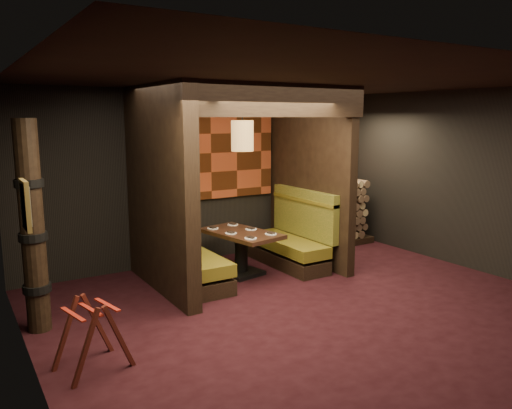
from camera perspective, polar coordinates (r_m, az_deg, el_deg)
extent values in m
cube|color=black|center=(6.58, 6.12, -11.69)|extent=(6.50, 5.50, 0.02)
cube|color=black|center=(6.13, 6.63, 14.10)|extent=(6.50, 5.50, 0.02)
cube|color=black|center=(8.51, -5.21, 3.26)|extent=(6.50, 0.02, 2.85)
cube|color=black|center=(4.93, -25.02, -2.51)|extent=(0.02, 5.50, 2.85)
cube|color=black|center=(8.59, 23.75, 2.52)|extent=(0.02, 5.50, 2.85)
cube|color=black|center=(6.97, -11.02, 1.64)|extent=(0.20, 2.20, 2.85)
cube|color=black|center=(8.32, 6.17, 3.09)|extent=(0.15, 2.10, 2.85)
cube|color=black|center=(6.67, 2.60, 11.83)|extent=(2.85, 0.18, 0.44)
cube|color=#A44220|center=(8.42, -5.25, 5.89)|extent=(2.40, 0.06, 1.55)
cube|color=#A44220|center=(7.12, -10.74, 5.27)|extent=(0.04, 1.85, 1.45)
cube|color=#58160B|center=(8.20, -8.58, 1.21)|extent=(0.60, 0.12, 0.07)
cube|color=black|center=(7.45, -7.09, -8.11)|extent=(0.55, 1.60, 0.22)
cube|color=brown|center=(7.38, -7.14, -6.26)|extent=(0.55, 1.60, 0.18)
cube|color=#4D5B1F|center=(7.15, -9.64, -3.62)|extent=(0.12, 1.60, 0.78)
cube|color=brown|center=(7.08, -9.73, -0.86)|extent=(0.15, 1.60, 0.06)
cube|color=black|center=(8.26, 3.60, -6.24)|extent=(0.55, 1.60, 0.22)
cube|color=brown|center=(8.19, 3.62, -4.56)|extent=(0.55, 1.60, 0.18)
cube|color=#4D5B1F|center=(8.30, 5.53, -1.64)|extent=(0.12, 1.60, 0.78)
cube|color=brown|center=(8.24, 5.58, 0.75)|extent=(0.15, 1.60, 0.06)
cube|color=black|center=(7.82, -1.69, -7.77)|extent=(0.64, 0.64, 0.06)
cylinder|color=black|center=(7.74, -1.70, -5.78)|extent=(0.20, 0.20, 0.62)
cube|color=#392218|center=(7.65, -1.71, -3.32)|extent=(0.93, 1.40, 0.06)
cylinder|color=white|center=(7.19, -0.63, -3.89)|extent=(0.18, 0.18, 0.01)
cube|color=black|center=(7.19, -0.63, -3.76)|extent=(0.09, 0.12, 0.02)
cylinder|color=white|center=(7.46, 1.70, -3.38)|extent=(0.18, 0.18, 0.01)
cube|color=black|center=(7.46, 1.70, -3.26)|extent=(0.09, 0.12, 0.02)
cylinder|color=white|center=(7.52, -2.89, -3.29)|extent=(0.18, 0.18, 0.01)
cube|color=black|center=(7.52, -2.89, -3.17)|extent=(0.09, 0.12, 0.02)
cylinder|color=white|center=(7.78, -0.58, -2.83)|extent=(0.18, 0.18, 0.01)
cube|color=black|center=(7.77, -0.58, -2.71)|extent=(0.09, 0.12, 0.02)
cylinder|color=white|center=(7.86, -4.95, -2.74)|extent=(0.18, 0.18, 0.01)
cube|color=black|center=(7.85, -4.96, -2.62)|extent=(0.09, 0.12, 0.02)
cylinder|color=white|center=(8.11, -2.68, -2.32)|extent=(0.18, 0.18, 0.01)
cube|color=black|center=(8.10, -2.68, -2.21)|extent=(0.09, 0.12, 0.02)
cylinder|color=#A87C43|center=(7.41, -1.57, 7.85)|extent=(0.33, 0.33, 0.45)
sphere|color=#FFC672|center=(7.41, -1.57, 7.85)|extent=(0.18, 0.18, 0.18)
cylinder|color=black|center=(7.41, -1.59, 11.47)|extent=(0.02, 0.02, 0.49)
cube|color=olive|center=(4.99, -24.87, -0.06)|extent=(0.04, 0.36, 0.46)
cube|color=#3F3F3F|center=(5.00, -24.58, -0.04)|extent=(0.01, 0.27, 0.36)
cube|color=#4F1B14|center=(4.97, -18.92, -15.43)|extent=(0.33, 0.11, 0.74)
cube|color=#4F1B14|center=(5.10, -15.31, -14.51)|extent=(0.33, 0.11, 0.74)
cube|color=#4F1B14|center=(5.33, -21.01, -13.76)|extent=(0.33, 0.11, 0.74)
cube|color=#4F1B14|center=(5.46, -17.60, -12.98)|extent=(0.33, 0.11, 0.74)
cube|color=maroon|center=(5.04, -20.19, -11.71)|extent=(0.14, 0.45, 0.01)
cube|color=maroon|center=(5.11, -18.40, -11.31)|extent=(0.14, 0.45, 0.01)
cube|color=maroon|center=(5.18, -16.65, -10.92)|extent=(0.14, 0.45, 0.01)
cylinder|color=black|center=(6.07, -24.20, -2.43)|extent=(0.26, 0.26, 2.40)
cylinder|color=black|center=(6.24, -23.74, -8.72)|extent=(0.31, 0.31, 0.09)
cylinder|color=black|center=(6.09, -24.13, -3.35)|extent=(0.31, 0.31, 0.09)
cylinder|color=black|center=(5.99, -24.53, 2.25)|extent=(0.31, 0.31, 0.09)
cube|color=black|center=(9.67, 8.26, -4.22)|extent=(1.73, 0.70, 0.12)
cube|color=brown|center=(9.54, 8.35, -0.66)|extent=(1.73, 0.70, 1.10)
cube|color=maroon|center=(9.68, 7.21, 4.49)|extent=(1.83, 0.10, 0.56)
cube|color=black|center=(8.57, 5.58, 3.30)|extent=(0.08, 0.08, 2.85)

